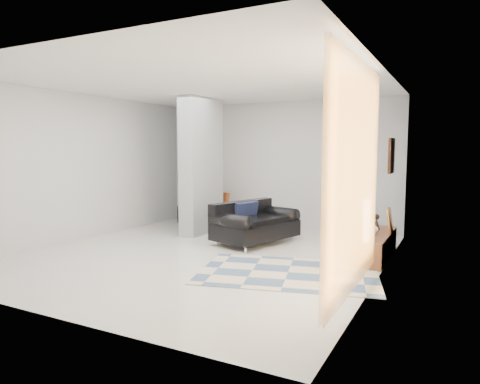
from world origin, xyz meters
The scene contains 17 objects.
floor centered at (0.00, 0.00, 0.00)m, with size 6.00×6.00×0.00m, color silver.
ceiling centered at (0.00, 0.00, 2.80)m, with size 6.00×6.00×0.00m, color white.
wall_back centered at (0.00, 3.00, 1.40)m, with size 6.00×6.00×0.00m, color silver.
wall_front centered at (0.00, -3.00, 1.40)m, with size 6.00×6.00×0.00m, color silver.
wall_left centered at (-2.75, 0.00, 1.40)m, with size 6.00×6.00×0.00m, color silver.
wall_right centered at (2.75, 0.00, 1.40)m, with size 6.00×6.00×0.00m, color silver.
partition_column centered at (-1.10, 1.60, 1.40)m, with size 0.35×1.20×2.80m, color #999FA0.
hallway_door centered at (-2.10, 2.96, 1.02)m, with size 0.85×0.06×2.04m, color white.
curtain centered at (2.67, -1.15, 1.45)m, with size 2.55×2.55×0.00m, color gold.
wall_art centered at (2.72, 1.10, 1.65)m, with size 0.04×0.45×0.55m, color #391E0F.
media_console centered at (2.52, 1.10, 0.21)m, with size 0.45×1.61×0.80m.
loveseat centered at (0.27, 1.22, 0.35)m, with size 1.35×1.78×0.76m.
daybed centered at (-1.42, 2.49, 0.42)m, with size 1.67×0.98×0.77m.
area_rug centered at (1.57, -0.37, 0.01)m, with size 2.48×1.66×0.01m, color beige.
cylinder_lamp centered at (2.50, 0.40, 0.71)m, with size 0.11×0.11×0.62m, color white.
bronze_figurine centered at (2.47, 1.45, 0.53)m, with size 0.13×0.13×0.26m, color #312015, non-canonical shape.
vase centered at (2.47, 0.99, 0.51)m, with size 0.21×0.21×0.22m, color white.
Camera 1 is at (3.67, -5.95, 1.76)m, focal length 32.00 mm.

